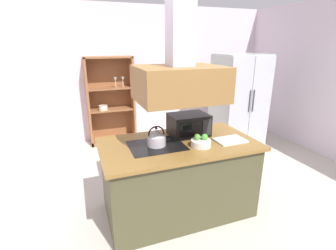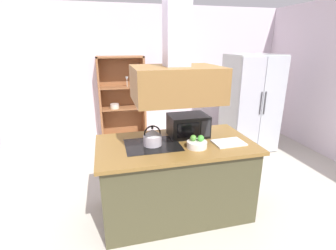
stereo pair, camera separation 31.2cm
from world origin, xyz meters
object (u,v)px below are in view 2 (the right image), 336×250
at_px(kettle, 152,137).
at_px(microwave, 188,125).
at_px(refrigerator, 250,103).
at_px(dish_cabinet, 122,104).
at_px(fruit_bowl, 197,143).
at_px(cutting_board, 229,143).

distance_m(kettle, microwave, 0.51).
xyz_separation_m(refrigerator, dish_cabinet, (-2.32, 1.04, -0.12)).
bearing_deg(dish_cabinet, refrigerator, -24.20).
distance_m(kettle, fruit_bowl, 0.49).
bearing_deg(kettle, dish_cabinet, 93.08).
xyz_separation_m(dish_cabinet, fruit_bowl, (0.59, -2.80, 0.18)).
bearing_deg(fruit_bowl, refrigerator, 45.52).
height_order(refrigerator, fruit_bowl, refrigerator).
xyz_separation_m(dish_cabinet, kettle, (0.14, -2.62, 0.23)).
relative_size(refrigerator, kettle, 7.88).
bearing_deg(microwave, cutting_board, -44.13).
relative_size(refrigerator, dish_cabinet, 1.03).
xyz_separation_m(kettle, fruit_bowl, (0.45, -0.18, -0.05)).
height_order(kettle, microwave, microwave).
distance_m(kettle, cutting_board, 0.86).
relative_size(refrigerator, cutting_board, 5.23).
bearing_deg(refrigerator, fruit_bowl, -134.48).
height_order(refrigerator, dish_cabinet, refrigerator).
bearing_deg(kettle, refrigerator, 35.92).
distance_m(dish_cabinet, microwave, 2.52).
bearing_deg(dish_cabinet, microwave, -75.79).
height_order(refrigerator, microwave, refrigerator).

